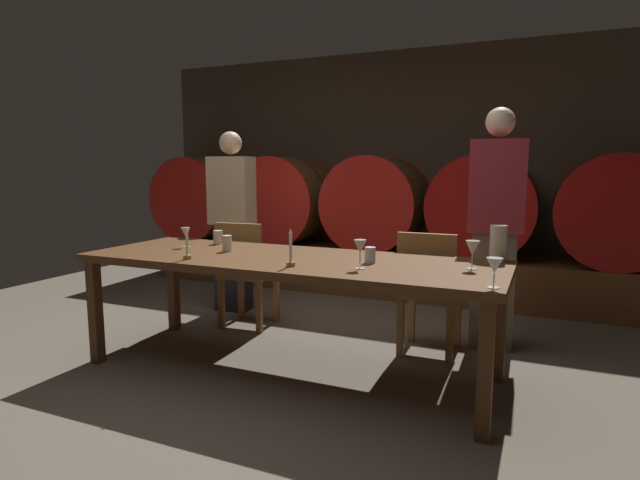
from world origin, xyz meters
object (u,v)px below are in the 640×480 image
at_px(wine_barrel_center, 377,203).
at_px(chair_left, 245,270).
at_px(wine_barrel_far_left, 205,198).
at_px(wine_barrel_right, 484,206).
at_px(guest_right, 495,227).
at_px(wine_glass_far_right, 494,266).
at_px(wine_glass_far_left, 186,233).
at_px(candle_right, 291,255).
at_px(cup_center, 227,243).
at_px(candle_left, 187,250).
at_px(cup_left, 218,237).
at_px(wine_barrel_far_right, 613,210).
at_px(wine_glass_center_right, 473,249).
at_px(wine_barrel_left, 287,201).
at_px(cup_right, 370,255).
at_px(dining_table, 289,267).
at_px(guest_left, 232,221).
at_px(pitcher, 498,243).
at_px(chair_right, 429,287).
at_px(wine_glass_center_left, 360,248).

relative_size(wine_barrel_center, chair_left, 1.14).
relative_size(wine_barrel_far_left, wine_barrel_right, 1.00).
height_order(guest_right, wine_glass_far_right, guest_right).
height_order(wine_barrel_right, wine_glass_far_right, wine_barrel_right).
height_order(wine_barrel_center, wine_glass_far_left, wine_barrel_center).
xyz_separation_m(chair_left, wine_glass_far_left, (-0.11, -0.60, 0.36)).
bearing_deg(wine_glass_far_left, candle_right, -18.78).
relative_size(guest_right, cup_center, 15.88).
relative_size(candle_left, cup_left, 2.08).
xyz_separation_m(wine_barrel_center, wine_barrel_far_right, (2.21, 0.00, 0.00)).
xyz_separation_m(wine_barrel_far_left, wine_glass_center_right, (3.52, -2.36, -0.07)).
bearing_deg(candle_right, wine_barrel_left, 117.89).
distance_m(wine_barrel_left, wine_barrel_center, 1.09).
bearing_deg(cup_right, dining_table, -177.34).
relative_size(wine_barrel_far_left, guest_left, 0.61).
bearing_deg(pitcher, cup_left, -177.57).
bearing_deg(candle_right, wine_barrel_center, 97.03).
bearing_deg(pitcher, wine_glass_far_left, -171.62).
height_order(dining_table, candle_right, candle_right).
relative_size(chair_right, guest_right, 0.51).
bearing_deg(wine_glass_far_left, wine_glass_center_left, -10.35).
xyz_separation_m(wine_barrel_center, guest_right, (1.33, -1.41, -0.05)).
relative_size(wine_barrel_far_left, wine_glass_far_right, 6.91).
xyz_separation_m(wine_barrel_left, wine_glass_far_right, (2.54, -2.78, -0.08)).
relative_size(chair_right, cup_right, 9.25).
relative_size(guest_right, pitcher, 7.88).
relative_size(candle_left, pitcher, 0.95).
relative_size(chair_left, candle_left, 4.21).
height_order(wine_barrel_far_left, chair_left, wine_barrel_far_left).
xyz_separation_m(wine_barrel_far_right, wine_glass_center_left, (-1.49, -2.60, -0.06)).
height_order(wine_barrel_far_left, wine_barrel_right, same).
bearing_deg(chair_left, wine_glass_far_right, 148.21).
height_order(guest_left, wine_glass_far_right, guest_left).
relative_size(wine_barrel_left, guest_left, 0.61).
bearing_deg(dining_table, wine_glass_far_left, 174.75).
relative_size(wine_barrel_far_left, chair_left, 1.14).
relative_size(wine_barrel_center, guest_right, 0.58).
bearing_deg(wine_barrel_right, candle_left, -118.03).
distance_m(chair_left, cup_center, 0.76).
xyz_separation_m(guest_left, pitcher, (2.37, -0.72, 0.03)).
bearing_deg(cup_center, cup_right, -0.72).
bearing_deg(wine_barrel_far_right, cup_center, -136.49).
xyz_separation_m(wine_barrel_far_left, guest_left, (1.26, -1.32, -0.10)).
height_order(wine_glass_center_right, cup_right, wine_glass_center_right).
bearing_deg(chair_left, cup_left, 86.62).
bearing_deg(candle_right, wine_glass_far_right, -4.80).
height_order(candle_left, wine_glass_far_left, candle_left).
relative_size(guest_right, cup_right, 18.21).
height_order(candle_left, pitcher, pitcher).
distance_m(wine_barrel_far_left, wine_barrel_right, 3.32).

